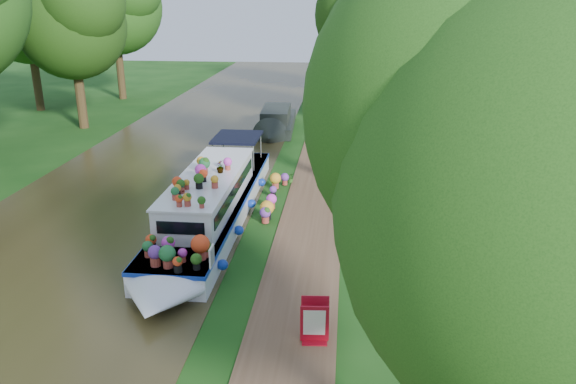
{
  "coord_description": "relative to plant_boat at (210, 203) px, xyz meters",
  "views": [
    {
      "loc": [
        2.34,
        -17.98,
        7.65
      ],
      "look_at": [
        0.45,
        -0.07,
        1.3
      ],
      "focal_mm": 35.0,
      "sensor_mm": 36.0,
      "label": 1
    }
  ],
  "objects": [
    {
      "name": "tree_far_c",
      "position": [
        -11.27,
        14.3,
        5.67
      ],
      "size": [
        7.13,
        6.82,
        9.59
      ],
      "color": "#322410",
      "rests_on": "ground"
    },
    {
      "name": "tree_far_h",
      "position": [
        -16.77,
        19.31,
        6.28
      ],
      "size": [
        7.82,
        7.48,
        10.49
      ],
      "color": "#322410",
      "rests_on": "ground"
    },
    {
      "name": "towpath",
      "position": [
        3.45,
        0.22,
        -0.84
      ],
      "size": [
        2.2,
        100.0,
        0.03
      ],
      "primitive_type": "cube",
      "color": "brown",
      "rests_on": "ground"
    },
    {
      "name": "tree_near_mid",
      "position": [
        6.73,
        15.3,
        5.58
      ],
      "size": [
        6.9,
        6.6,
        9.4
      ],
      "color": "#322410",
      "rests_on": "ground"
    },
    {
      "name": "plant_boat",
      "position": [
        0.0,
        0.0,
        0.0
      ],
      "size": [
        2.29,
        13.52,
        2.3
      ],
      "color": "white",
      "rests_on": "canal_water"
    },
    {
      "name": "verge_plant",
      "position": [
        2.3,
        5.06,
        -0.63
      ],
      "size": [
        0.49,
        0.46,
        0.45
      ],
      "primitive_type": "imported",
      "rotation": [
        0.0,
        0.0,
        -0.31
      ],
      "color": "#2E651E",
      "rests_on": "ground"
    },
    {
      "name": "tree_near_overhang",
      "position": [
        6.04,
        3.28,
        5.75
      ],
      "size": [
        5.52,
        5.28,
        8.99
      ],
      "color": "#322410",
      "rests_on": "ground"
    },
    {
      "name": "sandwich_board",
      "position": [
        4.03,
        -6.59,
        -0.35
      ],
      "size": [
        0.67,
        0.56,
        1.05
      ],
      "rotation": [
        0.0,
        0.0,
        0.07
      ],
      "color": "#A50B1C",
      "rests_on": "towpath"
    },
    {
      "name": "tree_near_far",
      "position": [
        6.23,
        26.31,
        6.2
      ],
      "size": [
        7.59,
        7.26,
        10.3
      ],
      "color": "#322410",
      "rests_on": "ground"
    },
    {
      "name": "canal_water",
      "position": [
        -3.75,
        0.22,
        -0.84
      ],
      "size": [
        10.0,
        100.0,
        0.02
      ],
      "primitive_type": "cube",
      "color": "#2D2814",
      "rests_on": "ground"
    },
    {
      "name": "pedestrian_pink",
      "position": [
        3.38,
        19.7,
        0.01
      ],
      "size": [
        0.68,
        0.52,
        1.66
      ],
      "primitive_type": "imported",
      "rotation": [
        0.0,
        0.0,
        0.23
      ],
      "color": "#E55E96",
      "rests_on": "towpath"
    },
    {
      "name": "second_boat",
      "position": [
        0.46,
        14.73,
        -0.31
      ],
      "size": [
        2.26,
        7.03,
        1.35
      ],
      "rotation": [
        0.0,
        0.0,
        0.05
      ],
      "color": "black",
      "rests_on": "canal_water"
    },
    {
      "name": "ground",
      "position": [
        2.25,
        0.22,
        -0.85
      ],
      "size": [
        100.0,
        100.0,
        0.0
      ],
      "primitive_type": "plane",
      "color": "#133C0F",
      "rests_on": "ground"
    }
  ]
}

